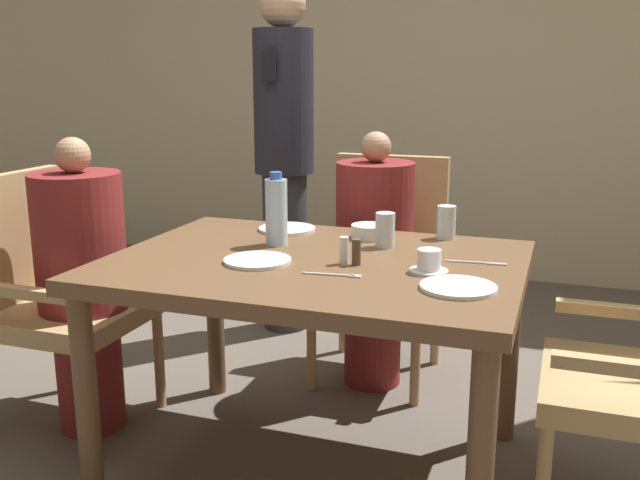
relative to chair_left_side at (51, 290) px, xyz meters
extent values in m
plane|color=#60564C|center=(1.04, 0.00, -0.52)|extent=(16.00, 16.00, 0.00)
cube|color=beige|center=(1.04, 2.56, 0.88)|extent=(8.00, 0.06, 2.80)
cube|color=brown|center=(1.04, 0.00, 0.19)|extent=(1.29, 0.95, 0.05)
cylinder|color=brown|center=(0.45, -0.42, -0.18)|extent=(0.07, 0.07, 0.68)
cylinder|color=brown|center=(1.62, -0.42, -0.18)|extent=(0.07, 0.07, 0.68)
cylinder|color=brown|center=(0.45, 0.42, -0.18)|extent=(0.07, 0.07, 0.68)
cylinder|color=brown|center=(1.62, 0.42, -0.18)|extent=(0.07, 0.07, 0.68)
cube|color=tan|center=(0.08, 0.00, -0.09)|extent=(0.50, 0.50, 0.07)
cube|color=tan|center=(-0.15, 0.00, 0.19)|extent=(0.05, 0.50, 0.48)
cube|color=tan|center=(0.08, 0.23, 0.07)|extent=(0.45, 0.04, 0.04)
cube|color=tan|center=(0.08, -0.23, 0.07)|extent=(0.45, 0.04, 0.04)
cylinder|color=tan|center=(0.30, 0.22, -0.32)|extent=(0.04, 0.04, 0.40)
cylinder|color=tan|center=(0.30, -0.22, -0.32)|extent=(0.04, 0.04, 0.40)
cylinder|color=tan|center=(-0.14, 0.22, -0.32)|extent=(0.04, 0.04, 0.40)
cylinder|color=maroon|center=(0.14, 0.00, -0.29)|extent=(0.24, 0.24, 0.47)
cylinder|color=maroon|center=(0.14, 0.00, 0.19)|extent=(0.32, 0.32, 0.50)
sphere|color=tan|center=(0.14, 0.00, 0.51)|extent=(0.13, 0.13, 0.13)
cube|color=tan|center=(1.04, 0.79, -0.09)|extent=(0.50, 0.50, 0.07)
cube|color=tan|center=(1.04, 1.02, 0.19)|extent=(0.50, 0.05, 0.48)
cube|color=tan|center=(1.27, 0.79, 0.07)|extent=(0.04, 0.45, 0.04)
cube|color=tan|center=(0.81, 0.79, 0.07)|extent=(0.04, 0.45, 0.04)
cylinder|color=tan|center=(1.26, 0.57, -0.32)|extent=(0.04, 0.04, 0.40)
cylinder|color=tan|center=(0.82, 0.57, -0.32)|extent=(0.04, 0.04, 0.40)
cylinder|color=tan|center=(1.26, 1.01, -0.32)|extent=(0.04, 0.04, 0.40)
cylinder|color=tan|center=(0.82, 1.01, -0.32)|extent=(0.04, 0.04, 0.40)
cylinder|color=maroon|center=(1.04, 0.73, -0.29)|extent=(0.24, 0.24, 0.47)
cylinder|color=maroon|center=(1.04, 0.73, 0.19)|extent=(0.32, 0.32, 0.48)
sphere|color=tan|center=(1.04, 0.73, 0.49)|extent=(0.12, 0.12, 0.12)
cube|color=tan|center=(1.99, 0.00, -0.09)|extent=(0.50, 0.50, 0.07)
cube|color=tan|center=(1.99, 0.23, 0.07)|extent=(0.45, 0.04, 0.04)
cylinder|color=tan|center=(1.77, 0.22, -0.32)|extent=(0.04, 0.04, 0.40)
cylinder|color=#2D2D33|center=(0.43, 1.23, -0.11)|extent=(0.22, 0.22, 0.81)
cylinder|color=#23232D|center=(0.43, 1.23, 0.64)|extent=(0.29, 0.29, 0.69)
sphere|color=tan|center=(0.43, 1.23, 1.10)|extent=(0.22, 0.22, 0.22)
cube|color=black|center=(0.43, 1.06, 0.81)|extent=(0.07, 0.01, 0.14)
cylinder|color=white|center=(0.80, 0.35, 0.22)|extent=(0.21, 0.21, 0.01)
cylinder|color=white|center=(0.88, -0.10, 0.22)|extent=(0.21, 0.21, 0.01)
cylinder|color=white|center=(1.51, -0.18, 0.22)|extent=(0.21, 0.21, 0.01)
cylinder|color=white|center=(1.40, -0.04, 0.22)|extent=(0.12, 0.12, 0.01)
cylinder|color=white|center=(1.40, -0.04, 0.25)|extent=(0.07, 0.07, 0.06)
cylinder|color=white|center=(1.12, 0.33, 0.24)|extent=(0.13, 0.13, 0.05)
cylinder|color=silver|center=(0.85, 0.13, 0.32)|extent=(0.07, 0.07, 0.22)
cylinder|color=#3359B2|center=(0.85, 0.13, 0.45)|extent=(0.04, 0.04, 0.02)
cylinder|color=silver|center=(1.21, 0.22, 0.27)|extent=(0.07, 0.07, 0.12)
cylinder|color=silver|center=(1.38, 0.42, 0.27)|extent=(0.07, 0.07, 0.12)
cylinder|color=white|center=(1.14, -0.03, 0.25)|extent=(0.03, 0.03, 0.09)
cylinder|color=#4C3D2D|center=(1.18, -0.03, 0.25)|extent=(0.03, 0.03, 0.08)
cube|color=silver|center=(1.14, -0.16, 0.21)|extent=(0.16, 0.03, 0.00)
cube|color=silver|center=(1.21, -0.15, 0.21)|extent=(0.04, 0.03, 0.00)
cube|color=silver|center=(1.51, 0.11, 0.21)|extent=(0.16, 0.02, 0.00)
cube|color=silver|center=(1.59, 0.12, 0.21)|extent=(0.06, 0.02, 0.00)
camera|label=1|loc=(1.77, -2.05, 0.79)|focal=40.00mm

